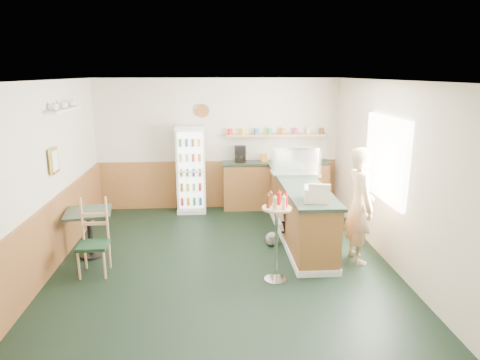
{
  "coord_description": "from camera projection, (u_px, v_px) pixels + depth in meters",
  "views": [
    {
      "loc": [
        -0.16,
        -5.82,
        2.81
      ],
      "look_at": [
        0.29,
        0.6,
        1.18
      ],
      "focal_mm": 32.0,
      "sensor_mm": 36.0,
      "label": 1
    }
  ],
  "objects": [
    {
      "name": "ground",
      "position": [
        223.0,
        268.0,
        6.33
      ],
      "size": [
        6.0,
        6.0,
        0.0
      ],
      "primitive_type": "plane",
      "color": "black",
      "rests_on": "ground"
    },
    {
      "name": "room_envelope",
      "position": [
        206.0,
        157.0,
        6.65
      ],
      "size": [
        5.04,
        6.02,
        2.72
      ],
      "color": "beige",
      "rests_on": "ground"
    },
    {
      "name": "service_counter",
      "position": [
        299.0,
        213.0,
        7.34
      ],
      "size": [
        0.68,
        3.01,
        1.01
      ],
      "color": "olive",
      "rests_on": "ground"
    },
    {
      "name": "back_counter",
      "position": [
        275.0,
        183.0,
        8.98
      ],
      "size": [
        2.24,
        0.42,
        1.69
      ],
      "color": "olive",
      "rests_on": "ground"
    },
    {
      "name": "drinks_fridge",
      "position": [
        191.0,
        169.0,
        8.72
      ],
      "size": [
        0.58,
        0.52,
        1.77
      ],
      "color": "silver",
      "rests_on": "ground"
    },
    {
      "name": "display_case",
      "position": [
        295.0,
        162.0,
        7.63
      ],
      "size": [
        0.85,
        0.45,
        0.48
      ],
      "color": "silver",
      "rests_on": "service_counter"
    },
    {
      "name": "cash_register",
      "position": [
        316.0,
        194.0,
        6.14
      ],
      "size": [
        0.41,
        0.42,
        0.2
      ],
      "primitive_type": "cube",
      "rotation": [
        0.0,
        0.0,
        -0.21
      ],
      "color": "beige",
      "rests_on": "service_counter"
    },
    {
      "name": "shopkeeper",
      "position": [
        360.0,
        205.0,
        6.37
      ],
      "size": [
        0.45,
        0.6,
        1.76
      ],
      "primitive_type": "imported",
      "rotation": [
        0.0,
        0.0,
        1.61
      ],
      "color": "tan",
      "rests_on": "ground"
    },
    {
      "name": "condiment_stand",
      "position": [
        276.0,
        226.0,
        5.75
      ],
      "size": [
        0.4,
        0.4,
        1.24
      ],
      "rotation": [
        0.0,
        0.0,
        0.13
      ],
      "color": "silver",
      "rests_on": "ground"
    },
    {
      "name": "newspaper_rack",
      "position": [
        280.0,
        215.0,
        7.18
      ],
      "size": [
        0.09,
        0.43,
        0.51
      ],
      "color": "black",
      "rests_on": "ground"
    },
    {
      "name": "cafe_table",
      "position": [
        89.0,
        225.0,
        6.6
      ],
      "size": [
        0.78,
        0.78,
        0.74
      ],
      "rotation": [
        0.0,
        0.0,
        0.17
      ],
      "color": "black",
      "rests_on": "ground"
    },
    {
      "name": "cafe_chair",
      "position": [
        94.0,
        234.0,
        6.09
      ],
      "size": [
        0.41,
        0.41,
        1.09
      ],
      "rotation": [
        0.0,
        0.0,
        0.02
      ],
      "color": "black",
      "rests_on": "ground"
    },
    {
      "name": "dog_doorstop",
      "position": [
        272.0,
        238.0,
        7.1
      ],
      "size": [
        0.22,
        0.29,
        0.27
      ],
      "rotation": [
        0.0,
        0.0,
        -0.32
      ],
      "color": "gray",
      "rests_on": "ground"
    }
  ]
}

